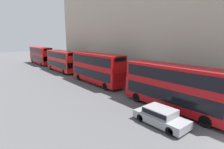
{
  "coord_description": "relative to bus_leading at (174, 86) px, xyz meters",
  "views": [
    {
      "loc": [
        -12.76,
        -2.46,
        6.63
      ],
      "look_at": [
        0.48,
        13.95,
        2.31
      ],
      "focal_mm": 28.0,
      "sensor_mm": 36.0,
      "label": 1
    }
  ],
  "objects": [
    {
      "name": "bus_second_in_queue",
      "position": [
        -0.0,
        12.75,
        0.12
      ],
      "size": [
        2.59,
        10.49,
        4.51
      ],
      "color": "#B20C0F",
      "rests_on": "ground"
    },
    {
      "name": "pedestrian",
      "position": [
        2.32,
        13.06,
        -1.53
      ],
      "size": [
        0.36,
        0.36,
        1.78
      ],
      "color": "maroon",
      "rests_on": "ground"
    },
    {
      "name": "bus_third_in_queue",
      "position": [
        -0.0,
        25.56,
        -0.02
      ],
      "size": [
        2.59,
        10.02,
        4.23
      ],
      "color": "red",
      "rests_on": "ground"
    },
    {
      "name": "bus_leading",
      "position": [
        0.0,
        0.0,
        0.0
      ],
      "size": [
        2.59,
        10.29,
        4.27
      ],
      "color": "#A80F14",
      "rests_on": "ground"
    },
    {
      "name": "bus_trailing",
      "position": [
        -0.0,
        39.28,
        0.1
      ],
      "size": [
        2.59,
        11.13,
        4.47
      ],
      "color": "red",
      "rests_on": "ground"
    },
    {
      "name": "car_dark_sedan",
      "position": [
        -3.4,
        -1.09,
        -1.64
      ],
      "size": [
        1.88,
        4.24,
        1.34
      ],
      "color": "gray",
      "rests_on": "ground"
    }
  ]
}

